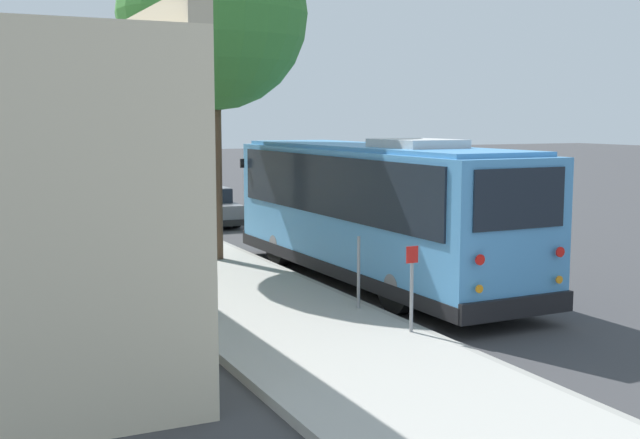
% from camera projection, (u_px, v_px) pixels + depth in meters
% --- Properties ---
extents(ground_plane, '(160.00, 160.00, 0.00)m').
position_uv_depth(ground_plane, '(392.00, 286.00, 17.77)').
color(ground_plane, '#3D3D3F').
extents(sidewalk_slab, '(80.00, 3.53, 0.15)m').
position_uv_depth(sidewalk_slab, '(244.00, 298.00, 16.28)').
color(sidewalk_slab, '#B2AFA8').
rests_on(sidewalk_slab, ground).
extents(curb_strip, '(80.00, 0.14, 0.15)m').
position_uv_depth(curb_strip, '(325.00, 289.00, 17.05)').
color(curb_strip, '#9D9A94').
rests_on(curb_strip, ground).
extents(shuttle_bus, '(10.07, 2.83, 3.27)m').
position_uv_depth(shuttle_bus, '(373.00, 205.00, 17.93)').
color(shuttle_bus, '#4C93D1').
rests_on(shuttle_bus, ground).
extents(parked_sedan_gray, '(4.45, 1.87, 1.32)m').
position_uv_depth(parked_sedan_gray, '(204.00, 207.00, 28.22)').
color(parked_sedan_gray, slate).
rests_on(parked_sedan_gray, ground).
extents(parked_sedan_maroon, '(4.67, 1.90, 1.29)m').
position_uv_depth(parked_sedan_maroon, '(159.00, 190.00, 34.88)').
color(parked_sedan_maroon, maroon).
rests_on(parked_sedan_maroon, ground).
extents(parked_sedan_white, '(4.37, 1.82, 1.31)m').
position_uv_depth(parked_sedan_white, '(126.00, 180.00, 40.82)').
color(parked_sedan_white, silver).
rests_on(parked_sedan_white, ground).
extents(street_tree, '(4.68, 4.68, 9.11)m').
position_uv_depth(street_tree, '(211.00, 2.00, 19.68)').
color(street_tree, brown).
rests_on(street_tree, sidewalk_slab).
extents(sign_post_near, '(0.06, 0.22, 1.45)m').
position_uv_depth(sign_post_near, '(412.00, 288.00, 13.28)').
color(sign_post_near, gray).
rests_on(sign_post_near, sidewalk_slab).
extents(sign_post_far, '(0.06, 0.06, 1.36)m').
position_uv_depth(sign_post_far, '(359.00, 272.00, 14.97)').
color(sign_post_far, gray).
rests_on(sign_post_far, sidewalk_slab).
extents(fire_hydrant, '(0.22, 0.22, 0.81)m').
position_uv_depth(fire_hydrant, '(197.00, 225.00, 23.67)').
color(fire_hydrant, gold).
rests_on(fire_hydrant, sidewalk_slab).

